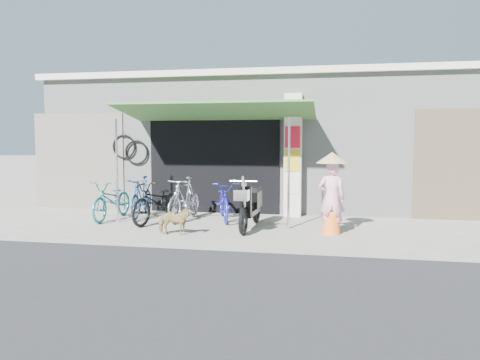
% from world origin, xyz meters
% --- Properties ---
extents(ground, '(80.00, 80.00, 0.00)m').
position_xyz_m(ground, '(0.00, 0.00, 0.00)').
color(ground, gray).
rests_on(ground, ground).
extents(road_strip, '(80.00, 6.00, 0.01)m').
position_xyz_m(road_strip, '(0.00, -4.50, 0.01)').
color(road_strip, '#2E2D30').
rests_on(road_strip, ground).
extents(bicycle_shop, '(12.30, 5.30, 3.66)m').
position_xyz_m(bicycle_shop, '(-0.00, 5.09, 1.83)').
color(bicycle_shop, '#989D95').
rests_on(bicycle_shop, ground).
extents(shop_pillar, '(0.42, 0.44, 3.00)m').
position_xyz_m(shop_pillar, '(0.85, 2.45, 1.50)').
color(shop_pillar, beige).
rests_on(shop_pillar, ground).
extents(awning, '(4.60, 1.88, 2.72)m').
position_xyz_m(awning, '(-0.90, 1.63, 2.51)').
color(awning, '#33622C').
rests_on(awning, ground).
extents(neighbour_right, '(2.60, 0.06, 2.60)m').
position_xyz_m(neighbour_right, '(5.00, 2.59, 1.30)').
color(neighbour_right, brown).
rests_on(neighbour_right, ground).
extents(neighbour_left, '(2.60, 0.06, 2.60)m').
position_xyz_m(neighbour_left, '(-5.00, 2.59, 1.30)').
color(neighbour_left, '#6B665B').
rests_on(neighbour_left, ground).
extents(bike_teal, '(0.66, 1.80, 0.94)m').
position_xyz_m(bike_teal, '(-3.31, 1.11, 0.47)').
color(bike_teal, '#1B7879').
rests_on(bike_teal, ground).
extents(bike_blue, '(0.66, 1.70, 1.00)m').
position_xyz_m(bike_blue, '(-2.74, 1.49, 0.50)').
color(bike_blue, navy).
rests_on(bike_blue, ground).
extents(bike_black, '(1.07, 1.97, 0.98)m').
position_xyz_m(bike_black, '(-2.08, 0.89, 0.49)').
color(bike_black, black).
rests_on(bike_black, ground).
extents(bike_silver, '(0.69, 1.75, 1.03)m').
position_xyz_m(bike_silver, '(-1.58, 1.29, 0.51)').
color(bike_silver, silver).
rests_on(bike_silver, ground).
extents(bike_navy, '(1.13, 1.86, 0.92)m').
position_xyz_m(bike_navy, '(-0.68, 1.53, 0.46)').
color(bike_navy, '#22229D').
rests_on(bike_navy, ground).
extents(street_dog, '(0.69, 0.35, 0.57)m').
position_xyz_m(street_dog, '(-1.27, -0.37, 0.28)').
color(street_dog, '#A07E55').
rests_on(street_dog, ground).
extents(moped, '(0.55, 1.93, 1.09)m').
position_xyz_m(moped, '(0.11, 0.62, 0.50)').
color(moped, black).
rests_on(moped, ground).
extents(nun, '(0.64, 0.64, 1.65)m').
position_xyz_m(nun, '(1.79, 0.35, 0.82)').
color(nun, pink).
rests_on(nun, ground).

